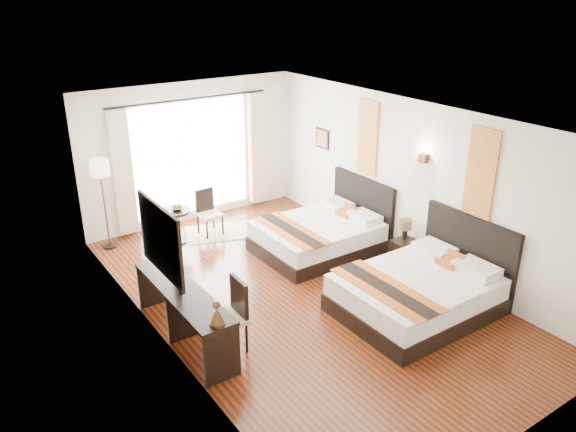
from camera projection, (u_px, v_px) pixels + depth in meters
floor at (301, 294)px, 8.80m from camera, size 4.50×7.50×0.01m
ceiling at (303, 118)px, 7.73m from camera, size 4.50×7.50×0.02m
wall_headboard at (410, 183)px, 9.43m from camera, size 0.01×7.50×2.80m
wall_desk at (158, 249)px, 7.09m from camera, size 0.01×7.50×2.80m
wall_window at (191, 153)px, 11.11m from camera, size 4.50×0.01×2.80m
wall_entry at (528, 332)px, 5.41m from camera, size 4.50×0.01×2.80m
window_glass at (192, 158)px, 11.14m from camera, size 2.40×0.02×2.20m
sheer_curtain at (193, 159)px, 11.09m from camera, size 2.30×0.02×2.10m
drape_left at (122, 173)px, 10.31m from camera, size 0.35×0.14×2.35m
drape_right at (257, 149)px, 11.83m from camera, size 0.35×0.14×2.35m
art_panel_near at (481, 173)px, 8.17m from camera, size 0.03×0.50×1.35m
art_panel_far at (368, 138)px, 10.04m from camera, size 0.03×0.50×1.35m
wall_sconce at (424, 158)px, 8.98m from camera, size 0.10×0.14×0.14m
mirror_frame at (160, 240)px, 7.00m from camera, size 0.04×1.25×0.95m
mirror_glass at (162, 239)px, 7.01m from camera, size 0.01×1.12×0.82m
bed_near at (420, 291)px, 8.25m from camera, size 2.25×1.75×1.27m
bed_far at (322, 234)px, 10.15m from camera, size 2.14×1.67×1.20m
nightstand at (407, 255)px, 9.53m from camera, size 0.40×0.50×0.48m
table_lamp at (405, 226)px, 9.45m from camera, size 0.21×0.21×0.34m
vase at (413, 240)px, 9.31m from camera, size 0.15×0.15×0.14m
console_desk at (184, 314)px, 7.57m from camera, size 0.50×2.20×0.76m
television at (172, 263)px, 7.59m from camera, size 0.44×0.85×0.50m
bronze_figurine at (217, 315)px, 6.61m from camera, size 0.23×0.23×0.29m
desk_chair at (228, 329)px, 7.37m from camera, size 0.48×0.48×1.00m
floor_lamp at (100, 174)px, 9.82m from camera, size 0.34×0.34×1.68m
side_table at (176, 226)px, 10.43m from camera, size 0.57×0.57×0.65m
fruit_bowl at (177, 209)px, 10.29m from camera, size 0.29×0.29×0.05m
window_chair at (210, 221)px, 10.81m from camera, size 0.43×0.43×0.88m
jute_rug at (221, 232)px, 10.97m from camera, size 1.51×1.24×0.01m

